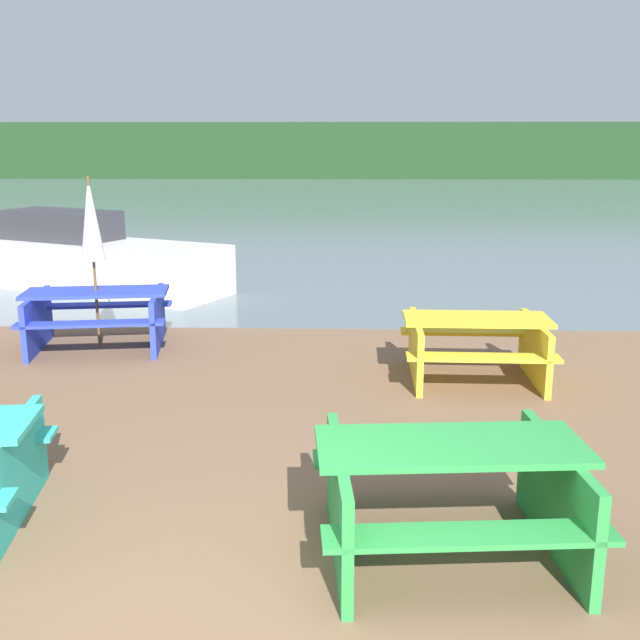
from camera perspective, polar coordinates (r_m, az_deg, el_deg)
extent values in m
cube|color=slate|center=(35.59, 0.75, 9.19)|extent=(60.00, 50.00, 0.00)
cube|color=#1E3D1E|center=(55.49, 1.13, 12.78)|extent=(80.00, 1.60, 4.00)
cube|color=green|center=(4.88, 9.94, -9.43)|extent=(1.75, 0.83, 0.04)
cube|color=green|center=(4.54, 11.33, -15.82)|extent=(1.72, 0.41, 0.04)
cube|color=green|center=(5.50, 8.54, -10.28)|extent=(1.72, 0.41, 0.04)
cube|color=green|center=(4.94, 1.44, -13.88)|extent=(0.18, 1.38, 0.73)
cube|color=green|center=(5.23, 17.57, -12.91)|extent=(0.18, 1.38, 0.73)
cube|color=#33B7A8|center=(5.82, -22.15, -10.76)|extent=(0.25, 1.38, 0.69)
cube|color=yellow|center=(8.54, 11.85, 0.08)|extent=(1.63, 0.74, 0.04)
cube|color=yellow|center=(8.09, 12.32, -2.82)|extent=(1.62, 0.32, 0.04)
cube|color=yellow|center=(9.14, 11.25, -0.89)|extent=(1.62, 0.32, 0.04)
cube|color=yellow|center=(8.55, 7.30, -2.23)|extent=(0.10, 1.38, 0.68)
cube|color=yellow|center=(8.76, 16.06, -2.28)|extent=(0.10, 1.38, 0.68)
cube|color=blue|center=(10.09, -16.70, 2.04)|extent=(1.89, 0.96, 0.04)
cube|color=blue|center=(9.62, -17.13, -0.29)|extent=(1.83, 0.54, 0.04)
cube|color=blue|center=(10.68, -16.11, 1.10)|extent=(1.83, 0.54, 0.04)
cube|color=blue|center=(10.33, -20.74, -0.18)|extent=(0.27, 1.38, 0.72)
cube|color=blue|center=(10.06, -12.27, 0.06)|extent=(0.27, 1.38, 0.72)
cylinder|color=brown|center=(10.03, -16.85, 4.11)|extent=(0.04, 0.04, 2.22)
cone|color=white|center=(9.95, -17.07, 7.40)|extent=(0.30, 0.30, 1.06)
cube|color=silver|center=(14.19, -16.49, 3.97)|extent=(5.08, 3.44, 0.88)
cube|color=#333338|center=(14.71, -19.21, 6.86)|extent=(2.40, 1.88, 0.53)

